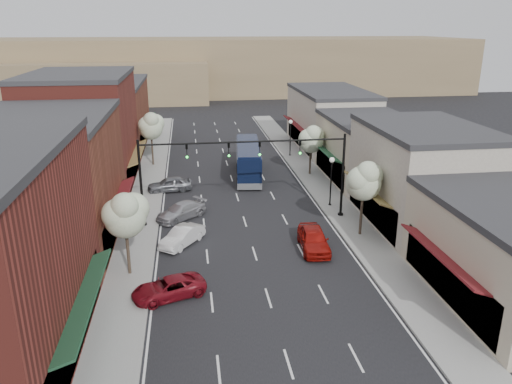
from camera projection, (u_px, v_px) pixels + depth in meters
name	position (u px, v px, depth m)	size (l,w,h in m)	color
ground	(259.00, 267.00, 32.90)	(160.00, 160.00, 0.00)	black
sidewalk_left	(148.00, 185.00, 49.16)	(2.80, 73.00, 0.15)	gray
sidewalk_right	(314.00, 179.00, 51.32)	(2.80, 73.00, 0.15)	gray
curb_left	(162.00, 185.00, 49.34)	(0.25, 73.00, 0.17)	gray
curb_right	(301.00, 179.00, 51.14)	(0.25, 73.00, 0.17)	gray
bldg_left_midnear	(48.00, 181.00, 35.21)	(10.14, 14.10, 9.40)	brown
bldg_left_midfar	(84.00, 131.00, 48.10)	(10.14, 14.10, 10.90)	maroon
bldg_left_far	(109.00, 115.00, 63.51)	(10.14, 18.10, 8.40)	brown
bldg_right_midnear	(421.00, 176.00, 39.05)	(9.14, 12.10, 7.90)	#BEB3A2
bldg_right_midfar	(367.00, 149.00, 50.54)	(9.14, 12.10, 6.40)	#B7AA92
bldg_right_far	(330.00, 119.00, 63.52)	(9.14, 16.10, 7.40)	#BEB3A2
hill_far	(204.00, 65.00, 115.42)	(120.00, 30.00, 12.00)	#7A6647
hill_near	(84.00, 81.00, 101.58)	(50.00, 20.00, 8.00)	#7A6647
signal_mast_right	(314.00, 164.00, 39.65)	(8.22, 0.46, 7.00)	black
signal_mast_left	(172.00, 169.00, 38.20)	(8.22, 0.46, 7.00)	black
tree_right_near	(365.00, 180.00, 36.25)	(2.85, 2.65, 5.95)	#47382B
tree_right_far	(312.00, 138.00, 51.41)	(2.85, 2.65, 5.43)	#47382B
tree_left_near	(125.00, 214.00, 30.43)	(2.85, 2.65, 5.69)	#47382B
tree_left_far	(151.00, 125.00, 54.70)	(2.85, 2.65, 6.13)	#47382B
lamp_post_near	(331.00, 174.00, 42.80)	(0.44, 0.44, 4.44)	black
lamp_post_far	(290.00, 132.00, 59.21)	(0.44, 0.44, 4.44)	black
coach_bus	(248.00, 159.00, 52.14)	(3.39, 11.05, 3.33)	black
red_hatchback	(314.00, 239.00, 35.17)	(1.90, 4.73, 1.61)	#97100B
parked_car_a	(169.00, 288.00, 29.06)	(1.98, 4.29, 1.19)	maroon
parked_car_b	(182.00, 236.00, 35.95)	(1.40, 4.01, 1.32)	silver
parked_car_c	(181.00, 211.00, 40.81)	(1.83, 4.51, 1.31)	#A1A1A6
parked_car_d	(170.00, 184.00, 47.44)	(1.67, 4.15, 1.42)	slate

